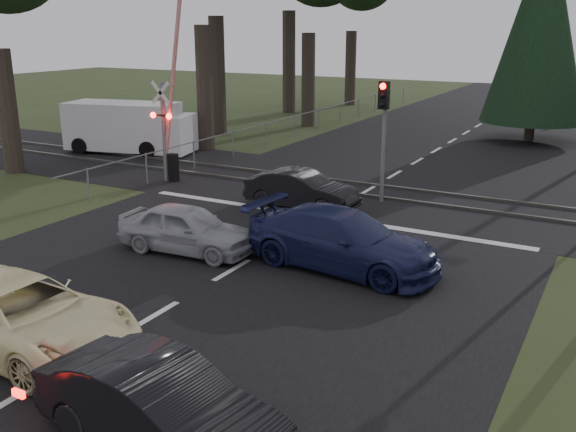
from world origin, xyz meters
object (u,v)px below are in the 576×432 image
Objects in this scene: crossing_signal at (169,129)px; silver_car at (187,229)px; traffic_signal_center at (383,121)px; dark_car_far at (301,190)px; dark_hatchback at (160,408)px; blue_sedan at (342,240)px; cream_coupe at (20,315)px; white_van at (132,127)px.

silver_car is (5.48, -6.21, -1.41)m from crossing_signal.
traffic_signal_center reaches higher than dark_car_far.
traffic_signal_center reaches higher than dark_hatchback.
crossing_signal is 1.84× the size of dark_car_far.
blue_sedan is (9.59, -5.32, -1.33)m from crossing_signal.
dark_hatchback is (1.96, -14.00, -2.15)m from traffic_signal_center.
dark_car_far is (6.20, -0.96, -1.43)m from crossing_signal.
crossing_signal is at bearing 28.41° from cream_coupe.
white_van is (-15.52, 16.93, 0.53)m from dark_hatchback.
silver_car is at bearing -48.55° from crossing_signal.
silver_car is at bearing 40.51° from dark_hatchback.
dark_car_far is 0.60× the size of white_van.
dark_car_far is at bearing -138.21° from traffic_signal_center.
dark_car_far is (-2.08, -1.86, -2.18)m from traffic_signal_center.
crossing_signal is 16.69m from dark_hatchback.
dark_hatchback is 0.79× the size of blue_sedan.
traffic_signal_center is at bearing -47.43° from dark_car_far.
blue_sedan is (4.10, 0.89, 0.09)m from silver_car.
traffic_signal_center reaches higher than cream_coupe.
dark_hatchback is 1.05× the size of silver_car.
crossing_signal is at bearing 43.94° from dark_hatchback.
cream_coupe is at bearing -63.36° from crossing_signal.
dark_hatchback is at bearing -52.03° from crossing_signal.
cream_coupe is 19.46m from white_van.
crossing_signal is at bearing 37.77° from silver_car.
crossing_signal reaches higher than cream_coupe.
blue_sedan is (3.56, 6.69, 0.06)m from cream_coupe.
silver_car is (-4.75, 6.90, -0.01)m from dark_hatchback.
white_van reaches higher than silver_car.
blue_sedan is at bearing -78.06° from traffic_signal_center.
blue_sedan is at bearing -44.89° from white_van.
crossing_signal is 8.36m from traffic_signal_center.
dark_hatchback is at bearing -160.84° from dark_car_far.
cream_coupe is 11.05m from dark_car_far.
cream_coupe reaches higher than dark_car_far.
white_van is at bearing 48.48° from dark_hatchback.
white_van is (-13.56, 2.93, -1.62)m from traffic_signal_center.
white_van reaches higher than dark_car_far.
traffic_signal_center is at bearing -25.14° from silver_car.
silver_car is 1.00× the size of dark_car_far.
dark_hatchback is 0.63× the size of white_van.
silver_car is (-0.54, 5.80, -0.03)m from cream_coupe.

